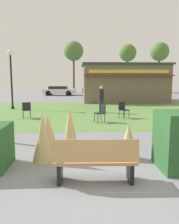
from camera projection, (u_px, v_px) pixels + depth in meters
The scene contains 18 objects.
ground_plane at pixel (103, 185), 4.62m from camera, with size 80.00×80.00×0.00m, color slate.
lawn_patch at pixel (85, 111), 15.16m from camera, with size 36.00×12.00×0.01m, color #5B8442.
park_bench at pixel (95, 160), 4.64m from camera, with size 1.72×0.58×0.95m.
ornamental_grass_behind_left at pixel (128, 141), 6.05m from camera, with size 0.57×0.57×0.97m, color tan.
ornamental_grass_behind_right at pixel (70, 131), 6.37m from camera, with size 0.53×0.53×1.35m, color tan.
ornamental_grass_behind_center at pixel (48, 134), 6.58m from camera, with size 0.64×0.64×1.10m, color tan.
ornamental_grass_behind_far at pixel (43, 137), 5.84m from camera, with size 0.55×0.55×1.30m, color tan.
lamppost_far at pixel (11, 72), 15.97m from camera, with size 0.36×0.36×4.11m.
food_kiosk at pixel (123, 83), 22.16m from camera, with size 7.98×5.51×3.53m.
cafe_chair_west at pixel (123, 108), 12.46m from camera, with size 0.60×0.60×0.89m.
cafe_chair_east at pixel (27, 109), 12.32m from camera, with size 0.52×0.52×0.89m.
cafe_chair_center at pixel (101, 112), 11.24m from camera, with size 0.57×0.57×0.89m.
person_strolling at pixel (101, 99), 14.45m from camera, with size 0.34×0.34×1.69m.
parked_car_west_slot at pixel (59, 90), 29.93m from camera, with size 4.34×2.34×1.20m.
parked_car_center_slot at pixel (98, 90), 30.21m from camera, with size 4.32×2.29×1.20m.
tree_left_bg at pixel (74, 51), 32.63m from camera, with size 2.80×2.80×7.49m.
tree_right_bg at pixel (128, 53), 36.91m from camera, with size 2.80×2.80×7.73m.
tree_center_bg at pixel (160, 52), 34.26m from camera, with size 2.80×2.80×7.60m.
Camera 1 is at (-0.51, -4.35, 2.12)m, focal length 36.66 mm.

